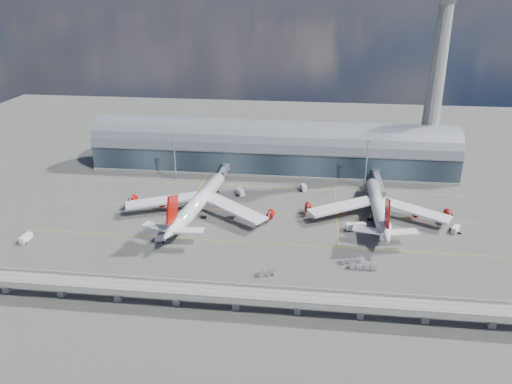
# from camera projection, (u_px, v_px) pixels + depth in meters

# --- Properties ---
(ground) EXTENTS (500.00, 500.00, 0.00)m
(ground) POSITION_uv_depth(u_px,v_px,m) (256.00, 231.00, 213.51)
(ground) COLOR #474744
(ground) RESTS_ON ground
(taxi_lines) EXTENTS (200.00, 80.12, 0.01)m
(taxi_lines) POSITION_uv_depth(u_px,v_px,m) (261.00, 210.00, 233.71)
(taxi_lines) COLOR gold
(taxi_lines) RESTS_ON ground
(terminal) EXTENTS (200.00, 30.00, 28.00)m
(terminal) POSITION_uv_depth(u_px,v_px,m) (272.00, 150.00, 280.33)
(terminal) COLOR #202B36
(terminal) RESTS_ON ground
(control_tower) EXTENTS (19.00, 19.00, 103.00)m
(control_tower) POSITION_uv_depth(u_px,v_px,m) (436.00, 79.00, 259.90)
(control_tower) COLOR gray
(control_tower) RESTS_ON ground
(guideway) EXTENTS (220.00, 8.50, 7.20)m
(guideway) POSITION_uv_depth(u_px,v_px,m) (236.00, 295.00, 161.18)
(guideway) COLOR gray
(guideway) RESTS_ON ground
(floodlight_mast_left) EXTENTS (3.00, 0.70, 25.70)m
(floodlight_mast_left) POSITION_uv_depth(u_px,v_px,m) (175.00, 155.00, 263.86)
(floodlight_mast_left) COLOR gray
(floodlight_mast_left) RESTS_ON ground
(floodlight_mast_right) EXTENTS (3.00, 0.70, 25.70)m
(floodlight_mast_right) POSITION_uv_depth(u_px,v_px,m) (366.00, 163.00, 253.00)
(floodlight_mast_right) COLOR gray
(floodlight_mast_right) RESTS_ON ground
(airliner_left) EXTENTS (70.06, 73.70, 22.46)m
(airliner_left) POSITION_uv_depth(u_px,v_px,m) (197.00, 203.00, 224.89)
(airliner_left) COLOR white
(airliner_left) RESTS_ON ground
(airliner_right) EXTENTS (65.32, 68.24, 21.71)m
(airliner_right) POSITION_uv_depth(u_px,v_px,m) (378.00, 207.00, 222.45)
(airliner_right) COLOR white
(airliner_right) RESTS_ON ground
(jet_bridge_left) EXTENTS (4.40, 28.00, 7.25)m
(jet_bridge_left) POSITION_uv_depth(u_px,v_px,m) (222.00, 174.00, 262.65)
(jet_bridge_left) COLOR gray
(jet_bridge_left) RESTS_ON ground
(jet_bridge_right) EXTENTS (4.40, 32.00, 7.25)m
(jet_bridge_right) POSITION_uv_depth(u_px,v_px,m) (378.00, 182.00, 252.14)
(jet_bridge_right) COLOR gray
(jet_bridge_right) RESTS_ON ground
(service_truck_0) EXTENTS (2.68, 6.85, 2.79)m
(service_truck_0) POSITION_uv_depth(u_px,v_px,m) (26.00, 238.00, 204.74)
(service_truck_0) COLOR silver
(service_truck_0) RESTS_ON ground
(service_truck_1) EXTENTS (4.78, 3.00, 2.57)m
(service_truck_1) POSITION_uv_depth(u_px,v_px,m) (160.00, 239.00, 204.75)
(service_truck_1) COLOR silver
(service_truck_1) RESTS_ON ground
(service_truck_2) EXTENTS (8.95, 4.31, 3.12)m
(service_truck_2) POSITION_uv_depth(u_px,v_px,m) (356.00, 226.00, 214.04)
(service_truck_2) COLOR silver
(service_truck_2) RESTS_ON ground
(service_truck_3) EXTENTS (4.74, 5.73, 2.65)m
(service_truck_3) POSITION_uv_depth(u_px,v_px,m) (456.00, 229.00, 212.27)
(service_truck_3) COLOR silver
(service_truck_3) RESTS_ON ground
(service_truck_4) EXTENTS (3.66, 5.53, 2.95)m
(service_truck_4) POSITION_uv_depth(u_px,v_px,m) (304.00, 188.00, 254.39)
(service_truck_4) COLOR silver
(service_truck_4) RESTS_ON ground
(service_truck_5) EXTENTS (5.15, 6.66, 3.04)m
(service_truck_5) POSITION_uv_depth(u_px,v_px,m) (241.00, 192.00, 249.13)
(service_truck_5) COLOR silver
(service_truck_5) RESTS_ON ground
(cargo_train_0) EXTENTS (7.33, 3.81, 1.62)m
(cargo_train_0) POSITION_uv_depth(u_px,v_px,m) (266.00, 273.00, 181.28)
(cargo_train_0) COLOR gray
(cargo_train_0) RESTS_ON ground
(cargo_train_1) EXTENTS (8.79, 4.15, 1.47)m
(cargo_train_1) POSITION_uv_depth(u_px,v_px,m) (350.00, 261.00, 189.47)
(cargo_train_1) COLOR gray
(cargo_train_1) RESTS_ON ground
(cargo_train_2) EXTENTS (10.47, 2.21, 1.73)m
(cargo_train_2) POSITION_uv_depth(u_px,v_px,m) (363.00, 267.00, 185.06)
(cargo_train_2) COLOR gray
(cargo_train_2) RESTS_ON ground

